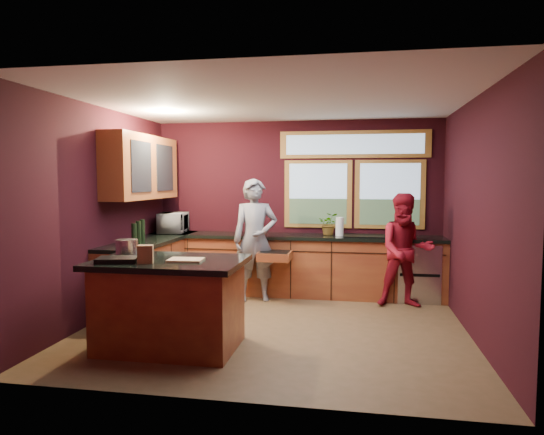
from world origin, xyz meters
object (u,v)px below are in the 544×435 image
(cutting_board, at_px, (186,260))
(stock_pot, at_px, (127,248))
(person_red, at_px, (406,250))
(person_grey, at_px, (255,240))
(island, at_px, (170,303))

(cutting_board, bearing_deg, stock_pot, 165.07)
(person_red, distance_m, stock_pot, 3.74)
(person_grey, bearing_deg, cutting_board, -113.77)
(person_grey, distance_m, stock_pot, 2.24)
(person_grey, relative_size, stock_pot, 7.46)
(island, height_order, person_red, person_red)
(person_grey, bearing_deg, island, -119.12)
(person_red, height_order, stock_pot, person_red)
(stock_pot, bearing_deg, person_red, 32.27)
(person_red, distance_m, cutting_board, 3.26)
(island, xyz_separation_m, person_red, (2.61, 2.14, 0.32))
(cutting_board, xyz_separation_m, stock_pot, (-0.75, 0.20, 0.08))
(person_red, height_order, cutting_board, person_red)
(cutting_board, bearing_deg, person_grey, 83.18)
(stock_pot, bearing_deg, person_grey, 63.07)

